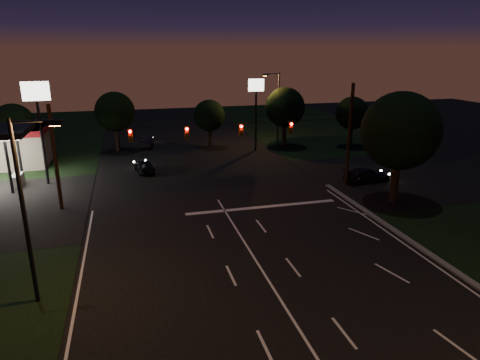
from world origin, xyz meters
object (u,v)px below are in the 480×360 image
object	(u,v)px
car_oncoming_b	(146,141)
utility_pole_right	(346,185)
car_cross	(367,175)
car_oncoming_a	(144,166)
tree_right_near	(399,131)

from	to	relation	value
car_oncoming_b	utility_pole_right	bearing A→B (deg)	137.43
car_oncoming_b	car_cross	size ratio (longest dim) A/B	0.91
car_oncoming_a	utility_pole_right	bearing A→B (deg)	142.92
tree_right_near	car_cross	size ratio (longest dim) A/B	1.97
car_cross	utility_pole_right	bearing A→B (deg)	92.88
car_oncoming_b	car_cross	xyz separation A→B (m)	(18.86, -19.98, -0.02)
utility_pole_right	car_oncoming_a	distance (m)	19.40
car_oncoming_b	car_cross	world-z (taller)	car_oncoming_b
utility_pole_right	car_cross	bearing A→B (deg)	7.86
utility_pole_right	car_oncoming_a	bearing A→B (deg)	153.64
car_oncoming_a	car_cross	world-z (taller)	car_cross
utility_pole_right	car_oncoming_b	size ratio (longest dim) A/B	2.22
car_oncoming_a	car_oncoming_b	world-z (taller)	car_oncoming_b
tree_right_near	car_oncoming_a	world-z (taller)	tree_right_near
utility_pole_right	tree_right_near	world-z (taller)	tree_right_near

